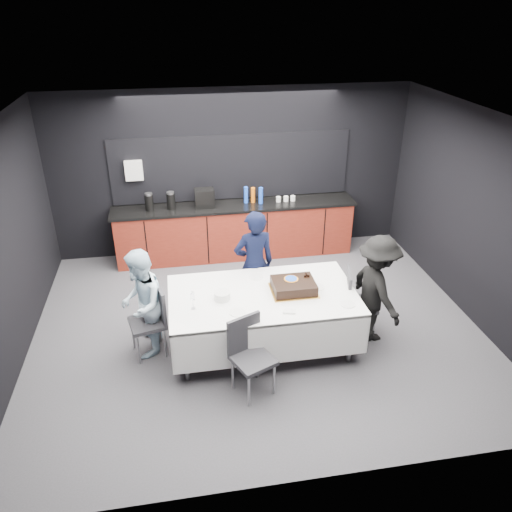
{
  "coord_description": "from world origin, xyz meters",
  "views": [
    {
      "loc": [
        -0.98,
        -5.56,
        4.07
      ],
      "look_at": [
        0.0,
        0.1,
        1.05
      ],
      "focal_mm": 35.0,
      "sensor_mm": 36.0,
      "label": 1
    }
  ],
  "objects_px": {
    "champagne_flute": "(192,297)",
    "chair_left": "(153,316)",
    "chair_right": "(356,298)",
    "party_table": "(263,303)",
    "plate_stack": "(222,296)",
    "person_center": "(254,264)",
    "chair_near": "(249,350)",
    "cake_assembly": "(294,286)",
    "person_right": "(376,289)",
    "person_left": "(141,304)"
  },
  "relations": [
    {
      "from": "champagne_flute",
      "to": "chair_near",
      "type": "distance_m",
      "value": 0.91
    },
    {
      "from": "chair_near",
      "to": "cake_assembly",
      "type": "bearing_deg",
      "value": 48.12
    },
    {
      "from": "chair_left",
      "to": "chair_right",
      "type": "height_order",
      "value": "same"
    },
    {
      "from": "plate_stack",
      "to": "chair_right",
      "type": "xyz_separation_m",
      "value": [
        1.76,
        0.11,
        -0.3
      ]
    },
    {
      "from": "cake_assembly",
      "to": "person_center",
      "type": "distance_m",
      "value": 0.84
    },
    {
      "from": "chair_left",
      "to": "chair_right",
      "type": "xyz_separation_m",
      "value": [
        2.62,
        -0.04,
        0.0
      ]
    },
    {
      "from": "champagne_flute",
      "to": "chair_right",
      "type": "bearing_deg",
      "value": 6.78
    },
    {
      "from": "chair_left",
      "to": "person_center",
      "type": "bearing_deg",
      "value": 25.18
    },
    {
      "from": "plate_stack",
      "to": "champagne_flute",
      "type": "height_order",
      "value": "champagne_flute"
    },
    {
      "from": "plate_stack",
      "to": "chair_right",
      "type": "height_order",
      "value": "chair_right"
    },
    {
      "from": "chair_right",
      "to": "chair_near",
      "type": "distance_m",
      "value": 1.76
    },
    {
      "from": "cake_assembly",
      "to": "person_center",
      "type": "bearing_deg",
      "value": 116.09
    },
    {
      "from": "cake_assembly",
      "to": "person_right",
      "type": "bearing_deg",
      "value": -3.06
    },
    {
      "from": "person_right",
      "to": "cake_assembly",
      "type": "bearing_deg",
      "value": 75.91
    },
    {
      "from": "chair_right",
      "to": "person_left",
      "type": "distance_m",
      "value": 2.75
    },
    {
      "from": "person_center",
      "to": "person_right",
      "type": "relative_size",
      "value": 1.08
    },
    {
      "from": "champagne_flute",
      "to": "chair_left",
      "type": "height_order",
      "value": "champagne_flute"
    },
    {
      "from": "chair_left",
      "to": "person_right",
      "type": "relative_size",
      "value": 0.63
    },
    {
      "from": "plate_stack",
      "to": "cake_assembly",
      "type": "bearing_deg",
      "value": 2.64
    },
    {
      "from": "champagne_flute",
      "to": "person_left",
      "type": "height_order",
      "value": "person_left"
    },
    {
      "from": "plate_stack",
      "to": "chair_left",
      "type": "distance_m",
      "value": 0.92
    },
    {
      "from": "chair_left",
      "to": "person_left",
      "type": "distance_m",
      "value": 0.21
    },
    {
      "from": "party_table",
      "to": "plate_stack",
      "type": "bearing_deg",
      "value": -175.74
    },
    {
      "from": "chair_right",
      "to": "person_center",
      "type": "relative_size",
      "value": 0.59
    },
    {
      "from": "party_table",
      "to": "chair_near",
      "type": "height_order",
      "value": "chair_near"
    },
    {
      "from": "chair_near",
      "to": "champagne_flute",
      "type": "bearing_deg",
      "value": 134.83
    },
    {
      "from": "party_table",
      "to": "chair_near",
      "type": "relative_size",
      "value": 2.51
    },
    {
      "from": "party_table",
      "to": "plate_stack",
      "type": "height_order",
      "value": "plate_stack"
    },
    {
      "from": "party_table",
      "to": "chair_right",
      "type": "relative_size",
      "value": 2.51
    },
    {
      "from": "party_table",
      "to": "person_center",
      "type": "bearing_deg",
      "value": 88.52
    },
    {
      "from": "cake_assembly",
      "to": "party_table",
      "type": "bearing_deg",
      "value": -179.49
    },
    {
      "from": "cake_assembly",
      "to": "person_left",
      "type": "height_order",
      "value": "person_left"
    },
    {
      "from": "cake_assembly",
      "to": "person_right",
      "type": "relative_size",
      "value": 0.39
    },
    {
      "from": "person_right",
      "to": "chair_left",
      "type": "bearing_deg",
      "value": 75.69
    },
    {
      "from": "party_table",
      "to": "chair_left",
      "type": "relative_size",
      "value": 2.51
    },
    {
      "from": "champagne_flute",
      "to": "chair_near",
      "type": "xyz_separation_m",
      "value": [
        0.58,
        -0.58,
        -0.4
      ]
    },
    {
      "from": "plate_stack",
      "to": "person_center",
      "type": "bearing_deg",
      "value": 56.42
    },
    {
      "from": "cake_assembly",
      "to": "chair_left",
      "type": "distance_m",
      "value": 1.79
    },
    {
      "from": "person_center",
      "to": "person_left",
      "type": "height_order",
      "value": "person_center"
    },
    {
      "from": "party_table",
      "to": "chair_near",
      "type": "xyz_separation_m",
      "value": [
        -0.29,
        -0.76,
        -0.11
      ]
    },
    {
      "from": "plate_stack",
      "to": "person_right",
      "type": "distance_m",
      "value": 1.98
    },
    {
      "from": "plate_stack",
      "to": "champagne_flute",
      "type": "bearing_deg",
      "value": -158.45
    },
    {
      "from": "plate_stack",
      "to": "person_right",
      "type": "relative_size",
      "value": 0.13
    },
    {
      "from": "cake_assembly",
      "to": "chair_right",
      "type": "height_order",
      "value": "cake_assembly"
    },
    {
      "from": "cake_assembly",
      "to": "champagne_flute",
      "type": "xyz_separation_m",
      "value": [
        -1.26,
        -0.18,
        0.09
      ]
    },
    {
      "from": "party_table",
      "to": "plate_stack",
      "type": "xyz_separation_m",
      "value": [
        -0.51,
        -0.04,
        0.19
      ]
    },
    {
      "from": "person_center",
      "to": "person_right",
      "type": "distance_m",
      "value": 1.66
    },
    {
      "from": "chair_left",
      "to": "chair_right",
      "type": "distance_m",
      "value": 2.62
    },
    {
      "from": "person_left",
      "to": "person_right",
      "type": "distance_m",
      "value": 2.96
    },
    {
      "from": "party_table",
      "to": "chair_right",
      "type": "xyz_separation_m",
      "value": [
        1.25,
        0.07,
        -0.11
      ]
    }
  ]
}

